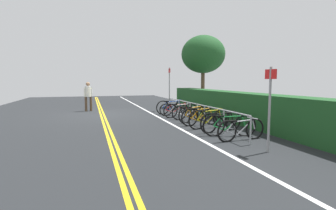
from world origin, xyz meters
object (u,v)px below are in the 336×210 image
bicycle_2 (181,110)px  bicycle_8 (229,125)px  bicycle_4 (194,114)px  sign_post_far (270,101)px  bicycle_6 (209,119)px  bicycle_1 (176,109)px  pedestrian (88,94)px  tree_near_left (203,55)px  bike_rack (197,109)px  bicycle_0 (172,107)px  bicycle_7 (221,122)px  bicycle_5 (201,116)px  bicycle_3 (189,113)px  sign_post_near (169,85)px  bicycle_9 (241,130)px

bicycle_2 → bicycle_8: (4.45, 0.09, 0.01)m
bicycle_2 → bicycle_4: (1.51, 0.10, 0.01)m
bicycle_2 → sign_post_far: size_ratio=0.83×
bicycle_6 → bicycle_1: bearing=-179.0°
sign_post_far → pedestrian: bearing=-157.2°
bicycle_6 → bicycle_8: 1.43m
sign_post_far → tree_near_left: 11.52m
bike_rack → bicycle_4: size_ratio=4.49×
bicycle_0 → bicycle_7: 5.17m
bicycle_6 → bicycle_5: bearing=-177.7°
bicycle_3 → tree_near_left: tree_near_left is taller
bicycle_3 → bicycle_7: 2.88m
bicycle_0 → bicycle_3: bearing=2.4°
bicycle_0 → bicycle_8: size_ratio=1.09×
bike_rack → tree_near_left: tree_near_left is taller
bicycle_3 → sign_post_near: bearing=177.2°
bicycle_7 → sign_post_far: (2.70, -0.15, 0.94)m
bicycle_4 → bicycle_5: size_ratio=0.95×
bicycle_7 → bicycle_2: bearing=-177.1°
sign_post_near → bicycle_1: bearing=-7.7°
bicycle_2 → sign_post_near: sign_post_near is taller
bicycle_0 → bicycle_3: 2.29m
bicycle_0 → bicycle_8: (5.89, 0.07, -0.02)m
bicycle_3 → bicycle_8: bicycle_8 is taller
bicycle_3 → sign_post_far: bearing=-0.8°
bike_rack → sign_post_near: size_ratio=2.96×
bicycle_6 → bicycle_9: size_ratio=1.08×
sign_post_near → bicycle_2: bearing=-6.0°
bicycle_5 → bicycle_9: (2.78, 0.07, -0.03)m
bike_rack → bicycle_2: size_ratio=4.28×
bicycle_0 → bicycle_4: size_ratio=1.09×
bicycle_3 → tree_near_left: size_ratio=0.32×
bicycle_3 → bicycle_2: bearing=-172.2°
bicycle_2 → bicycle_5: size_ratio=1.00×
bicycle_2 → sign_post_near: bearing=174.0°
sign_post_near → tree_near_left: tree_near_left is taller
pedestrian → bicycle_3: bearing=42.7°
bike_rack → bicycle_1: bearing=-179.0°
bicycle_3 → tree_near_left: bearing=149.6°
bicycle_9 → tree_near_left: 10.51m
bicycle_4 → bicycle_6: bicycle_6 is taller
bicycle_2 → bicycle_3: 0.85m
bicycle_6 → bicycle_2: bearing=-178.6°
bicycle_4 → bicycle_8: (2.94, -0.01, -0.00)m
bicycle_1 → bicycle_9: bearing=1.1°
bicycle_1 → bicycle_7: (4.40, 0.18, 0.04)m
bicycle_0 → bicycle_8: bearing=0.6°
bicycle_8 → tree_near_left: (-8.87, 3.12, 3.22)m
bicycle_7 → bicycle_6: bearing=-170.6°
bicycle_0 → bicycle_3: (2.28, 0.10, -0.05)m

